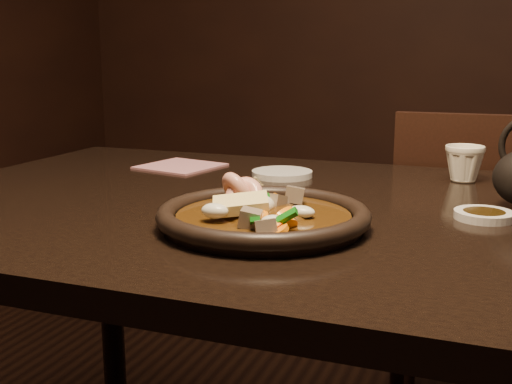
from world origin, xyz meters
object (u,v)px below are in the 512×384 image
(chair, at_px, (475,270))
(table, at_px, (348,254))
(plate, at_px, (263,217))
(tea_cup, at_px, (464,162))

(chair, bearing_deg, table, 71.53)
(table, distance_m, plate, 0.20)
(table, xyz_separation_m, chair, (0.19, 0.60, -0.20))
(table, height_order, plate, plate)
(chair, relative_size, plate, 2.78)
(plate, relative_size, tea_cup, 4.06)
(table, relative_size, tea_cup, 20.82)
(table, relative_size, chair, 1.84)
(plate, bearing_deg, table, 59.53)
(plate, bearing_deg, tea_cup, 61.41)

